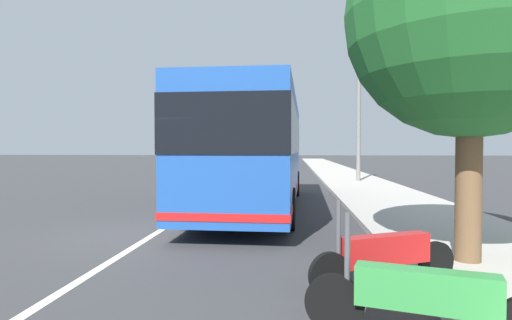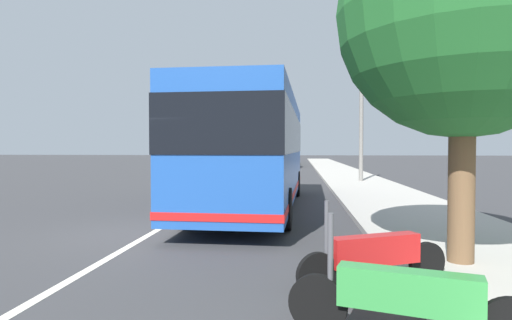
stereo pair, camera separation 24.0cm
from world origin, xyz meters
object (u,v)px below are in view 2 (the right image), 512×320
Objects in this scene: coach_bus at (255,147)px; car_oncoming at (290,160)px; utility_pole at (361,116)px; motorcycle_angled at (407,299)px; motorcycle_nearest_curb at (374,255)px; roadside_tree_near_camera at (464,14)px; car_ahead_same_lane at (290,158)px.

car_oncoming is (29.97, -0.46, -1.28)m from coach_bus.
utility_pole is at bearing -23.79° from coach_bus.
motorcycle_nearest_curb is (1.68, 0.01, -0.01)m from motorcycle_angled.
motorcycle_nearest_curb is 3.97m from roadside_tree_near_camera.
roadside_tree_near_camera is 16.62m from utility_pole.
car_oncoming is at bearing 0.76° from coach_bus.
roadside_tree_near_camera is at bearing 177.06° from utility_pole.
motorcycle_angled is 39.28m from car_oncoming.
motorcycle_angled is at bearing 151.27° from roadside_tree_near_camera.
utility_pole reaches higher than car_ahead_same_lane.
car_oncoming is 0.60× the size of utility_pole.
car_oncoming is at bearing -112.35° from motorcycle_nearest_curb.
coach_bus is at bearing -176.01° from car_ahead_same_lane.
roadside_tree_near_camera reaches higher than motorcycle_angled.
car_ahead_same_lane is at bearing -0.53° from car_oncoming.
utility_pole reaches higher than car_oncoming.
roadside_tree_near_camera is (-6.54, -3.93, 2.02)m from coach_bus.
utility_pole reaches higher than motorcycle_nearest_curb.
motorcycle_angled is 0.51× the size of car_oncoming.
car_ahead_same_lane is (46.29, 2.19, 0.24)m from motorcycle_angled.
coach_bus is at bearing -97.59° from motorcycle_nearest_curb.
utility_pole reaches higher than roadside_tree_near_camera.
car_ahead_same_lane is 0.62× the size of utility_pole.
coach_bus is at bearing 31.02° from roadside_tree_near_camera.
motorcycle_angled is 1.68m from motorcycle_nearest_curb.
car_oncoming reaches higher than motorcycle_nearest_curb.
roadside_tree_near_camera is (-36.50, -3.47, 3.29)m from car_oncoming.
utility_pole is (-19.91, -4.32, 3.00)m from car_oncoming.
coach_bus is 37.04m from car_ahead_same_lane.
roadside_tree_near_camera is at bearing -170.45° from motorcycle_nearest_curb.
motorcycle_nearest_curb is 44.66m from car_ahead_same_lane.
motorcycle_nearest_curb is 37.60m from car_oncoming.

